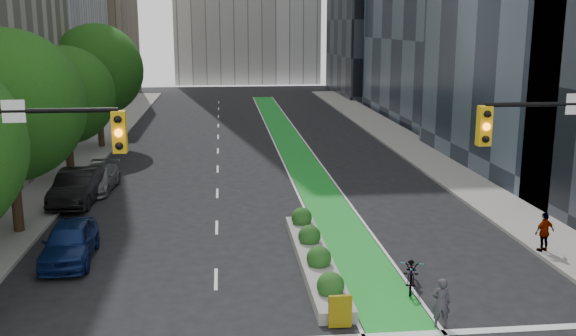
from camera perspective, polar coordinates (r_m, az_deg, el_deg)
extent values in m
cube|color=gray|center=(42.60, -18.88, 0.01)|extent=(3.60, 90.00, 0.15)
cube|color=gray|center=(43.78, 12.79, 0.71)|extent=(3.60, 90.00, 0.15)
cube|color=green|center=(46.69, 0.51, 1.67)|extent=(2.20, 70.00, 0.01)
cylinder|color=black|center=(29.62, -23.15, -0.77)|extent=(0.44, 0.44, 5.04)
sphere|color=#17410E|center=(29.12, -23.67, 5.10)|extent=(6.40, 6.40, 6.40)
cylinder|color=black|center=(39.14, -18.91, 2.19)|extent=(0.44, 0.44, 4.48)
sphere|color=#17410E|center=(38.78, -19.20, 6.14)|extent=(5.60, 5.60, 5.60)
cylinder|color=black|center=(48.78, -16.38, 4.69)|extent=(0.44, 0.44, 5.15)
sphere|color=#17410E|center=(48.47, -16.61, 8.35)|extent=(6.60, 6.60, 6.60)
cylinder|color=black|center=(17.03, -24.07, 4.62)|extent=(5.50, 0.12, 0.12)
cube|color=gold|center=(16.46, -14.76, 3.12)|extent=(0.34, 0.28, 1.05)
sphere|color=orange|center=(16.31, -14.84, 3.03)|extent=(0.20, 0.20, 0.20)
cube|color=white|center=(16.92, -23.22, 4.65)|extent=(0.55, 0.04, 0.55)
cube|color=gold|center=(17.65, 17.04, 3.60)|extent=(0.34, 0.28, 1.05)
sphere|color=orange|center=(17.51, 17.24, 3.52)|extent=(0.20, 0.20, 0.20)
cube|color=white|center=(18.66, 24.23, 5.21)|extent=(0.55, 0.04, 0.55)
cube|color=gray|center=(24.39, 2.39, -8.18)|extent=(1.20, 10.00, 0.40)
cube|color=yellow|center=(19.52, 4.65, -12.58)|extent=(0.70, 0.12, 1.00)
sphere|color=#194C19|center=(21.01, 3.80, -10.38)|extent=(0.90, 0.90, 0.90)
sphere|color=#194C19|center=(23.30, 2.76, -8.01)|extent=(0.90, 0.90, 0.90)
sphere|color=#194C19|center=(25.63, 1.92, -6.06)|extent=(0.90, 0.90, 0.90)
sphere|color=#194C19|center=(27.99, 1.22, -4.43)|extent=(0.90, 0.90, 0.90)
imported|color=gray|center=(22.67, 10.93, -9.08)|extent=(1.35, 2.26, 1.12)
imported|color=#37323C|center=(19.98, 13.45, -11.58)|extent=(0.61, 0.45, 1.55)
imported|color=#0D1E53|center=(25.97, -18.84, -6.23)|extent=(2.01, 4.57, 1.53)
imported|color=black|center=(34.08, -18.21, -1.61)|extent=(2.05, 5.29, 1.72)
imported|color=slate|center=(36.46, -16.61, -0.90)|extent=(2.15, 4.74, 1.35)
imported|color=gray|center=(27.11, 21.84, -5.31)|extent=(0.99, 0.64, 1.57)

